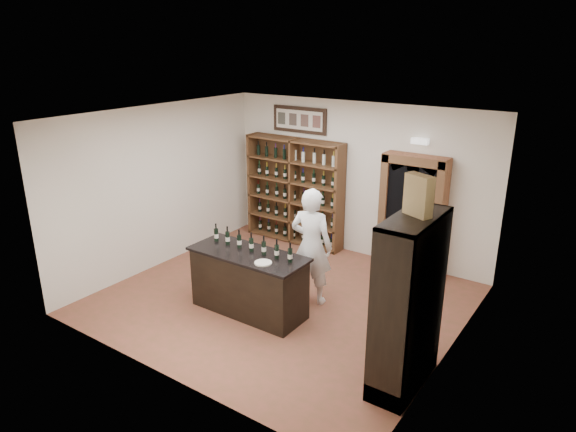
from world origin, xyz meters
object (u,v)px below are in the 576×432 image
(side_cabinet, at_px, (409,330))
(wine_crate, at_px, (419,195))
(counter_bottle_0, at_px, (216,235))
(tasting_counter, at_px, (249,283))
(shopkeeper, at_px, (311,246))
(wine_shelf, at_px, (295,191))

(side_cabinet, bearing_deg, wine_crate, 130.10)
(counter_bottle_0, bearing_deg, tasting_counter, -6.91)
(counter_bottle_0, height_order, side_cabinet, side_cabinet)
(side_cabinet, relative_size, shopkeeper, 1.15)
(counter_bottle_0, relative_size, side_cabinet, 0.14)
(counter_bottle_0, relative_size, wine_crate, 0.63)
(side_cabinet, bearing_deg, shopkeeper, 151.41)
(wine_shelf, xyz_separation_m, counter_bottle_0, (0.38, -2.85, 0.01))
(wine_crate, bearing_deg, tasting_counter, -162.00)
(tasting_counter, relative_size, counter_bottle_0, 6.27)
(tasting_counter, xyz_separation_m, counter_bottle_0, (-0.72, 0.09, 0.61))
(wine_shelf, bearing_deg, side_cabinet, -40.21)
(wine_shelf, distance_m, side_cabinet, 5.02)
(tasting_counter, relative_size, wine_crate, 3.97)
(counter_bottle_0, bearing_deg, wine_shelf, 97.61)
(wine_shelf, relative_size, shopkeeper, 1.15)
(tasting_counter, xyz_separation_m, shopkeeper, (0.60, 0.86, 0.47))
(counter_bottle_0, bearing_deg, side_cabinet, -6.41)
(counter_bottle_0, bearing_deg, wine_crate, -5.73)
(tasting_counter, bearing_deg, shopkeeper, 54.85)
(counter_bottle_0, distance_m, shopkeeper, 1.54)
(counter_bottle_0, height_order, wine_crate, wine_crate)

